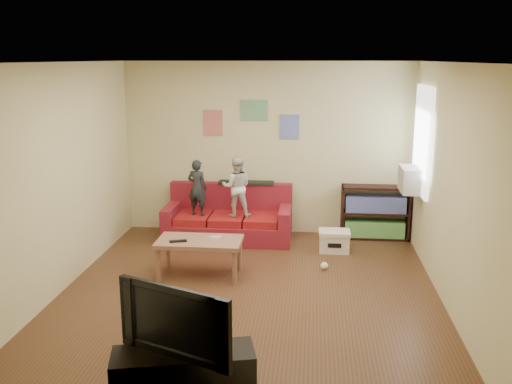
# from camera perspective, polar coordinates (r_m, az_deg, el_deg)

# --- Properties ---
(room_shell) EXTENTS (4.52, 5.02, 2.72)m
(room_shell) POSITION_cam_1_polar(r_m,az_deg,el_deg) (6.54, -0.70, 0.95)
(room_shell) COLOR brown
(room_shell) RESTS_ON ground
(sofa) EXTENTS (1.93, 0.89, 0.85)m
(sofa) POSITION_cam_1_polar(r_m,az_deg,el_deg) (8.86, -2.73, -2.86)
(sofa) COLOR maroon
(sofa) RESTS_ON ground
(child_a) EXTENTS (0.36, 0.28, 0.86)m
(child_a) POSITION_cam_1_polar(r_m,az_deg,el_deg) (8.64, -5.89, 0.43)
(child_a) COLOR #212729
(child_a) RESTS_ON sofa
(child_b) EXTENTS (0.47, 0.39, 0.91)m
(child_b) POSITION_cam_1_polar(r_m,az_deg,el_deg) (8.54, -1.95, 0.52)
(child_b) COLOR silver
(child_b) RESTS_ON sofa
(coffee_table) EXTENTS (1.08, 0.59, 0.48)m
(coffee_table) POSITION_cam_1_polar(r_m,az_deg,el_deg) (7.35, -5.67, -5.28)
(coffee_table) COLOR #9C6B52
(coffee_table) RESTS_ON ground
(remote) EXTENTS (0.23, 0.12, 0.02)m
(remote) POSITION_cam_1_polar(r_m,az_deg,el_deg) (7.26, -7.81, -4.89)
(remote) COLOR black
(remote) RESTS_ON coffee_table
(game_controller) EXTENTS (0.16, 0.07, 0.03)m
(game_controller) POSITION_cam_1_polar(r_m,az_deg,el_deg) (7.33, -4.07, -4.59)
(game_controller) COLOR white
(game_controller) RESTS_ON coffee_table
(bookshelf) EXTENTS (1.04, 0.31, 0.83)m
(bookshelf) POSITION_cam_1_polar(r_m,az_deg,el_deg) (9.02, 11.79, -2.27)
(bookshelf) COLOR black
(bookshelf) RESTS_ON ground
(window) EXTENTS (0.04, 1.08, 1.48)m
(window) POSITION_cam_1_polar(r_m,az_deg,el_deg) (8.21, 16.28, 5.01)
(window) COLOR white
(window) RESTS_ON room_shell
(ac_unit) EXTENTS (0.28, 0.55, 0.35)m
(ac_unit) POSITION_cam_1_polar(r_m,az_deg,el_deg) (8.29, 15.22, 1.21)
(ac_unit) COLOR #B7B2A3
(ac_unit) RESTS_ON window
(artwork_left) EXTENTS (0.30, 0.01, 0.40)m
(artwork_left) POSITION_cam_1_polar(r_m,az_deg,el_deg) (9.03, -4.33, 6.91)
(artwork_left) COLOR #D87266
(artwork_left) RESTS_ON room_shell
(artwork_center) EXTENTS (0.42, 0.01, 0.32)m
(artwork_center) POSITION_cam_1_polar(r_m,az_deg,el_deg) (8.92, -0.19, 8.16)
(artwork_center) COLOR #72B27F
(artwork_center) RESTS_ON room_shell
(artwork_right) EXTENTS (0.30, 0.01, 0.38)m
(artwork_right) POSITION_cam_1_polar(r_m,az_deg,el_deg) (8.90, 3.35, 6.51)
(artwork_right) COLOR #727FCC
(artwork_right) RESTS_ON room_shell
(file_box) EXTENTS (0.45, 0.34, 0.31)m
(file_box) POSITION_cam_1_polar(r_m,az_deg,el_deg) (8.37, 7.83, -4.86)
(file_box) COLOR #FBE7CF
(file_box) RESTS_ON ground
(tv_stand) EXTENTS (1.21, 0.65, 0.43)m
(tv_stand) POSITION_cam_1_polar(r_m,az_deg,el_deg) (4.92, -7.23, -17.78)
(tv_stand) COLOR black
(tv_stand) RESTS_ON ground
(television) EXTENTS (1.01, 0.54, 0.60)m
(television) POSITION_cam_1_polar(r_m,az_deg,el_deg) (4.68, -7.42, -12.36)
(television) COLOR black
(television) RESTS_ON tv_stand
(tissue) EXTENTS (0.12, 0.12, 0.10)m
(tissue) POSITION_cam_1_polar(r_m,az_deg,el_deg) (7.69, 6.84, -7.34)
(tissue) COLOR white
(tissue) RESTS_ON ground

